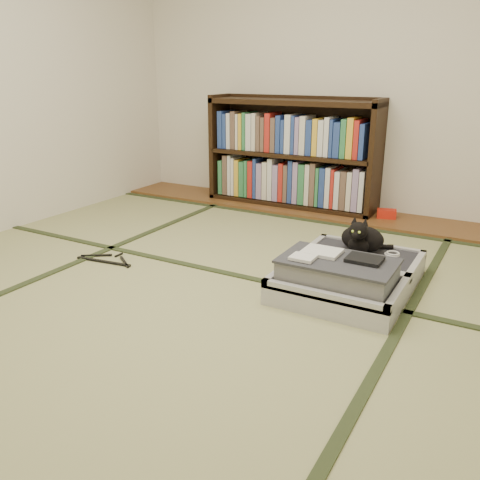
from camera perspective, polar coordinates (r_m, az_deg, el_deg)
The scene contains 10 objects.
floor at distance 2.73m, azimuth -4.56°, elevation -6.85°, with size 4.50×4.50×0.00m, color tan.
wood_strip at distance 4.43m, azimuth 10.00°, elevation 3.09°, with size 4.00×0.50×0.02m, color brown.
red_item at distance 4.32m, azimuth 16.12°, elevation 2.86°, with size 0.15×0.09×0.07m, color red.
room_shell at distance 2.49m, azimuth -5.50°, elevation 25.21°, with size 4.50×4.50×4.50m.
tatami_borders at distance 3.12m, azimuth 0.50°, elevation -3.41°, with size 4.00×4.50×0.01m.
bookcase at distance 4.54m, azimuth 5.86°, elevation 9.36°, with size 1.52×0.35×0.98m.
suitcase at distance 2.88m, azimuth 11.96°, elevation -3.84°, with size 0.67×0.89×0.26m.
cat at distance 3.11m, azimuth 13.50°, elevation 0.17°, with size 0.30×0.30×0.24m.
cable_coil at distance 3.13m, azimuth 16.74°, elevation -1.51°, with size 0.09×0.09×0.02m.
hanger at distance 3.38m, azimuth -14.69°, elevation -2.18°, with size 0.41×0.21×0.01m.
Camera 1 is at (1.40, -2.04, 1.17)m, focal length 38.00 mm.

